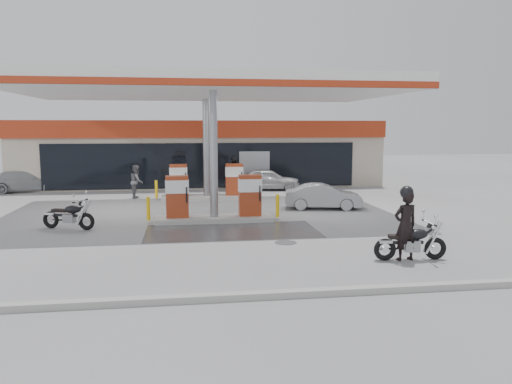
{
  "coord_description": "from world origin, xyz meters",
  "views": [
    {
      "loc": [
        -1.16,
        -17.09,
        3.62
      ],
      "look_at": [
        1.53,
        1.27,
        1.2
      ],
      "focal_mm": 35.0,
      "sensor_mm": 36.0,
      "label": 1
    }
  ],
  "objects_px": {
    "pump_island_far": "(207,185)",
    "parked_car_left": "(25,181)",
    "sedan_white": "(268,179)",
    "hatchback_silver": "(323,196)",
    "biker_walking": "(234,174)",
    "pump_island_near": "(214,203)",
    "main_motorcycle": "(412,243)",
    "biker_main": "(405,226)",
    "parked_motorcycle": "(69,216)",
    "attendant": "(137,181)"
  },
  "relations": [
    {
      "from": "sedan_white",
      "to": "biker_walking",
      "type": "xyz_separation_m",
      "value": [
        -1.88,
        0.6,
        0.3
      ]
    },
    {
      "from": "main_motorcycle",
      "to": "sedan_white",
      "type": "relative_size",
      "value": 0.56
    },
    {
      "from": "parked_motorcycle",
      "to": "parked_car_left",
      "type": "xyz_separation_m",
      "value": [
        -4.79,
        11.23,
        0.13
      ]
    },
    {
      "from": "biker_main",
      "to": "parked_motorcycle",
      "type": "distance_m",
      "value": 11.52
    },
    {
      "from": "pump_island_far",
      "to": "hatchback_silver",
      "type": "relative_size",
      "value": 1.52
    },
    {
      "from": "pump_island_near",
      "to": "biker_main",
      "type": "xyz_separation_m",
      "value": [
        4.8,
        -6.5,
        0.25
      ]
    },
    {
      "from": "pump_island_near",
      "to": "main_motorcycle",
      "type": "distance_m",
      "value": 8.21
    },
    {
      "from": "main_motorcycle",
      "to": "hatchback_silver",
      "type": "bearing_deg",
      "value": 93.54
    },
    {
      "from": "pump_island_far",
      "to": "biker_main",
      "type": "distance_m",
      "value": 13.39
    },
    {
      "from": "biker_walking",
      "to": "parked_motorcycle",
      "type": "bearing_deg",
      "value": -130.73
    },
    {
      "from": "main_motorcycle",
      "to": "biker_walking",
      "type": "height_order",
      "value": "biker_walking"
    },
    {
      "from": "pump_island_near",
      "to": "pump_island_far",
      "type": "height_order",
      "value": "same"
    },
    {
      "from": "pump_island_near",
      "to": "parked_motorcycle",
      "type": "height_order",
      "value": "pump_island_near"
    },
    {
      "from": "sedan_white",
      "to": "pump_island_far",
      "type": "bearing_deg",
      "value": 138.69
    },
    {
      "from": "main_motorcycle",
      "to": "biker_walking",
      "type": "bearing_deg",
      "value": 104.62
    },
    {
      "from": "parked_car_left",
      "to": "pump_island_near",
      "type": "bearing_deg",
      "value": -153.68
    },
    {
      "from": "main_motorcycle",
      "to": "biker_main",
      "type": "relative_size",
      "value": 1.06
    },
    {
      "from": "main_motorcycle",
      "to": "biker_main",
      "type": "xyz_separation_m",
      "value": [
        -0.2,
        0.01,
        0.5
      ]
    },
    {
      "from": "pump_island_near",
      "to": "parked_car_left",
      "type": "distance_m",
      "value": 14.44
    },
    {
      "from": "pump_island_far",
      "to": "biker_walking",
      "type": "bearing_deg",
      "value": 64.56
    },
    {
      "from": "sedan_white",
      "to": "parked_car_left",
      "type": "distance_m",
      "value": 13.75
    },
    {
      "from": "parked_car_left",
      "to": "sedan_white",
      "type": "bearing_deg",
      "value": -112.59
    },
    {
      "from": "hatchback_silver",
      "to": "biker_walking",
      "type": "xyz_separation_m",
      "value": [
        -3.19,
        7.6,
        0.36
      ]
    },
    {
      "from": "parked_motorcycle",
      "to": "parked_car_left",
      "type": "height_order",
      "value": "parked_car_left"
    },
    {
      "from": "sedan_white",
      "to": "parked_car_left",
      "type": "xyz_separation_m",
      "value": [
        -13.69,
        1.22,
        -0.02
      ]
    },
    {
      "from": "main_motorcycle",
      "to": "biker_main",
      "type": "height_order",
      "value": "biker_main"
    },
    {
      "from": "parked_motorcycle",
      "to": "attendant",
      "type": "height_order",
      "value": "attendant"
    },
    {
      "from": "pump_island_near",
      "to": "parked_motorcycle",
      "type": "distance_m",
      "value": 5.28
    },
    {
      "from": "sedan_white",
      "to": "attendant",
      "type": "height_order",
      "value": "attendant"
    },
    {
      "from": "hatchback_silver",
      "to": "pump_island_far",
      "type": "bearing_deg",
      "value": 63.68
    },
    {
      "from": "pump_island_near",
      "to": "hatchback_silver",
      "type": "xyz_separation_m",
      "value": [
        5.0,
        2.2,
        -0.15
      ]
    },
    {
      "from": "pump_island_far",
      "to": "biker_walking",
      "type": "distance_m",
      "value": 4.21
    },
    {
      "from": "biker_main",
      "to": "hatchback_silver",
      "type": "height_order",
      "value": "biker_main"
    },
    {
      "from": "parked_car_left",
      "to": "main_motorcycle",
      "type": "bearing_deg",
      "value": -155.99
    },
    {
      "from": "main_motorcycle",
      "to": "attendant",
      "type": "distance_m",
      "value": 15.98
    },
    {
      "from": "pump_island_far",
      "to": "attendant",
      "type": "relative_size",
      "value": 3.02
    },
    {
      "from": "sedan_white",
      "to": "attendant",
      "type": "xyz_separation_m",
      "value": [
        -7.22,
        -2.2,
        0.23
      ]
    },
    {
      "from": "pump_island_far",
      "to": "parked_car_left",
      "type": "distance_m",
      "value": 10.93
    },
    {
      "from": "hatchback_silver",
      "to": "biker_walking",
      "type": "height_order",
      "value": "biker_walking"
    },
    {
      "from": "pump_island_near",
      "to": "parked_car_left",
      "type": "relative_size",
      "value": 1.24
    },
    {
      "from": "biker_main",
      "to": "parked_motorcycle",
      "type": "relative_size",
      "value": 0.98
    },
    {
      "from": "pump_island_far",
      "to": "sedan_white",
      "type": "distance_m",
      "value": 4.89
    },
    {
      "from": "biker_main",
      "to": "biker_walking",
      "type": "xyz_separation_m",
      "value": [
        -2.99,
        16.3,
        -0.04
      ]
    },
    {
      "from": "biker_main",
      "to": "sedan_white",
      "type": "xyz_separation_m",
      "value": [
        -1.1,
        15.7,
        -0.35
      ]
    },
    {
      "from": "sedan_white",
      "to": "hatchback_silver",
      "type": "bearing_deg",
      "value": -161.68
    },
    {
      "from": "pump_island_near",
      "to": "pump_island_far",
      "type": "xyz_separation_m",
      "value": [
        0.0,
        6.0,
        0.0
      ]
    },
    {
      "from": "pump_island_far",
      "to": "parked_car_left",
      "type": "relative_size",
      "value": 1.24
    },
    {
      "from": "biker_main",
      "to": "hatchback_silver",
      "type": "distance_m",
      "value": 8.72
    },
    {
      "from": "hatchback_silver",
      "to": "biker_walking",
      "type": "relative_size",
      "value": 1.84
    },
    {
      "from": "parked_motorcycle",
      "to": "biker_main",
      "type": "bearing_deg",
      "value": -8.26
    }
  ]
}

